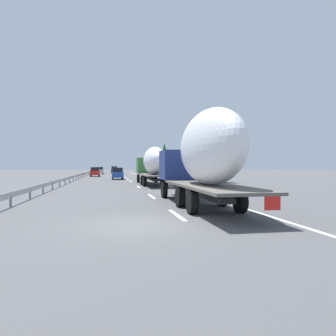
{
  "coord_description": "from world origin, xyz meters",
  "views": [
    {
      "loc": [
        -11.44,
        1.01,
        2.09
      ],
      "look_at": [
        18.56,
        -4.41,
        1.89
      ],
      "focal_mm": 34.57,
      "sensor_mm": 36.0,
      "label": 1
    }
  ],
  "objects_px": {
    "car_silver_hatch": "(100,171)",
    "car_black_suv": "(114,170)",
    "car_red_compact": "(95,172)",
    "truck_lead": "(153,164)",
    "car_blue_sedan": "(118,173)",
    "truck_trailing": "(203,155)",
    "road_sign": "(157,165)"
  },
  "relations": [
    {
      "from": "truck_trailing",
      "to": "road_sign",
      "type": "bearing_deg",
      "value": -4.69
    },
    {
      "from": "truck_lead",
      "to": "car_blue_sedan",
      "type": "xyz_separation_m",
      "value": [
        15.86,
        3.42,
        -1.42
      ]
    },
    {
      "from": "truck_lead",
      "to": "truck_trailing",
      "type": "distance_m",
      "value": 19.32
    },
    {
      "from": "car_black_suv",
      "to": "road_sign",
      "type": "xyz_separation_m",
      "value": [
        -39.29,
        -6.46,
        1.33
      ]
    },
    {
      "from": "truck_trailing",
      "to": "road_sign",
      "type": "relative_size",
      "value": 4.05
    },
    {
      "from": "car_black_suv",
      "to": "road_sign",
      "type": "distance_m",
      "value": 39.84
    },
    {
      "from": "truck_lead",
      "to": "road_sign",
      "type": "bearing_deg",
      "value": -9.52
    },
    {
      "from": "car_silver_hatch",
      "to": "truck_lead",
      "type": "bearing_deg",
      "value": -171.64
    },
    {
      "from": "car_silver_hatch",
      "to": "road_sign",
      "type": "distance_m",
      "value": 31.07
    },
    {
      "from": "car_red_compact",
      "to": "truck_lead",
      "type": "bearing_deg",
      "value": -166.14
    },
    {
      "from": "car_red_compact",
      "to": "road_sign",
      "type": "relative_size",
      "value": 1.25
    },
    {
      "from": "car_blue_sedan",
      "to": "car_red_compact",
      "type": "xyz_separation_m",
      "value": [
        14.38,
        4.04,
        0.0
      ]
    },
    {
      "from": "car_blue_sedan",
      "to": "car_black_suv",
      "type": "relative_size",
      "value": 1.04
    },
    {
      "from": "car_silver_hatch",
      "to": "car_black_suv",
      "type": "xyz_separation_m",
      "value": [
        9.95,
        -3.67,
        0.06
      ]
    },
    {
      "from": "truck_lead",
      "to": "car_silver_hatch",
      "type": "bearing_deg",
      "value": 8.36
    },
    {
      "from": "truck_trailing",
      "to": "car_silver_hatch",
      "type": "bearing_deg",
      "value": 5.98
    },
    {
      "from": "car_silver_hatch",
      "to": "car_black_suv",
      "type": "bearing_deg",
      "value": -20.25
    },
    {
      "from": "truck_trailing",
      "to": "car_blue_sedan",
      "type": "xyz_separation_m",
      "value": [
        35.18,
        3.42,
        -1.72
      ]
    },
    {
      "from": "car_red_compact",
      "to": "car_black_suv",
      "type": "bearing_deg",
      "value": -8.47
    },
    {
      "from": "truck_lead",
      "to": "truck_trailing",
      "type": "xyz_separation_m",
      "value": [
        -19.31,
        0.0,
        0.31
      ]
    },
    {
      "from": "road_sign",
      "to": "car_silver_hatch",
      "type": "bearing_deg",
      "value": 19.04
    },
    {
      "from": "truck_trailing",
      "to": "road_sign",
      "type": "height_order",
      "value": "truck_trailing"
    },
    {
      "from": "truck_trailing",
      "to": "car_silver_hatch",
      "type": "relative_size",
      "value": 3.26
    },
    {
      "from": "truck_trailing",
      "to": "car_blue_sedan",
      "type": "relative_size",
      "value": 2.92
    },
    {
      "from": "car_blue_sedan",
      "to": "car_red_compact",
      "type": "relative_size",
      "value": 1.1
    },
    {
      "from": "truck_trailing",
      "to": "car_black_suv",
      "type": "height_order",
      "value": "truck_trailing"
    },
    {
      "from": "car_silver_hatch",
      "to": "car_red_compact",
      "type": "bearing_deg",
      "value": 178.6
    },
    {
      "from": "car_blue_sedan",
      "to": "road_sign",
      "type": "relative_size",
      "value": 1.38
    },
    {
      "from": "truck_lead",
      "to": "car_black_suv",
      "type": "bearing_deg",
      "value": 3.33
    },
    {
      "from": "car_silver_hatch",
      "to": "car_black_suv",
      "type": "relative_size",
      "value": 0.94
    },
    {
      "from": "car_silver_hatch",
      "to": "car_blue_sedan",
      "type": "bearing_deg",
      "value": -173.55
    },
    {
      "from": "truck_trailing",
      "to": "car_silver_hatch",
      "type": "distance_m",
      "value": 67.54
    }
  ]
}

